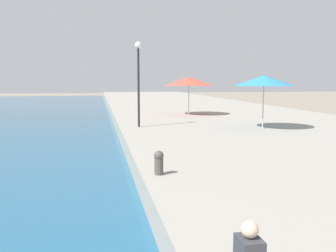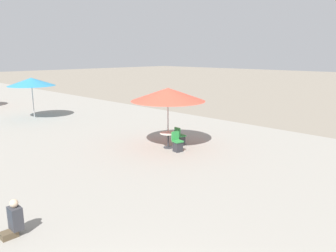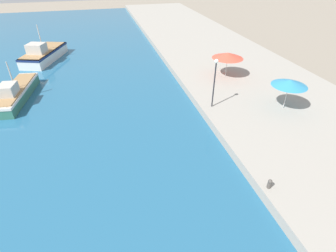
# 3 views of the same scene
# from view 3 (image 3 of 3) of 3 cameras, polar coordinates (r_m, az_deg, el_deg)

# --- Properties ---
(quay_promenade) EXTENTS (16.00, 90.00, 0.77)m
(quay_promenade) POSITION_cam_3_polar(r_m,az_deg,el_deg) (41.19, 9.98, 15.37)
(quay_promenade) COLOR gray
(quay_promenade) RESTS_ON ground_plane
(fishing_boat_near) EXTENTS (3.05, 8.81, 4.00)m
(fishing_boat_near) POSITION_cam_3_polar(r_m,az_deg,el_deg) (31.35, -30.18, 6.32)
(fishing_boat_near) COLOR #33705B
(fishing_boat_near) RESTS_ON water_basin
(fishing_boat_mid) EXTENTS (5.78, 9.17, 4.84)m
(fishing_boat_mid) POSITION_cam_3_polar(r_m,az_deg,el_deg) (42.16, -25.45, 14.01)
(fishing_boat_mid) COLOR silver
(fishing_boat_mid) RESTS_ON water_basin
(cafe_umbrella_white) EXTENTS (3.11, 3.11, 2.79)m
(cafe_umbrella_white) POSITION_cam_3_polar(r_m,az_deg,el_deg) (25.66, 24.99, 8.52)
(cafe_umbrella_white) COLOR #B7B7B7
(cafe_umbrella_white) RESTS_ON quay_promenade
(cafe_umbrella_striped) EXTENTS (3.52, 3.52, 2.76)m
(cafe_umbrella_striped) POSITION_cam_3_polar(r_m,az_deg,el_deg) (31.22, 12.90, 14.76)
(cafe_umbrella_striped) COLOR #B7B7B7
(cafe_umbrella_striped) RESTS_ON quay_promenade
(mooring_bollard) EXTENTS (0.26, 0.26, 0.65)m
(mooring_bollard) POSITION_cam_3_polar(r_m,az_deg,el_deg) (17.36, 21.25, -11.59)
(mooring_bollard) COLOR #4C4742
(mooring_bollard) RESTS_ON quay_promenade
(lamppost) EXTENTS (0.36, 0.36, 4.56)m
(lamppost) POSITION_cam_3_polar(r_m,az_deg,el_deg) (23.70, 10.19, 10.80)
(lamppost) COLOR #232328
(lamppost) RESTS_ON quay_promenade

